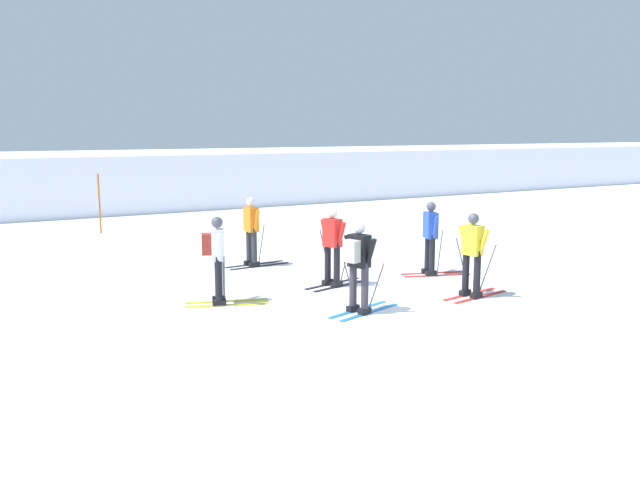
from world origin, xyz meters
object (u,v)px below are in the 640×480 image
at_px(skier_white, 217,256).
at_px(skier_black, 358,263).
at_px(skier_orange, 252,230).
at_px(skier_red, 333,244).
at_px(skier_yellow, 472,253).
at_px(skier_blue, 431,236).
at_px(trail_marker_pole, 99,204).

xyz_separation_m(skier_white, skier_black, (2.03, -1.86, 0.00)).
height_order(skier_orange, skier_red, same).
distance_m(skier_yellow, skier_blue, 2.09).
bearing_deg(trail_marker_pole, skier_red, -73.36).
relative_size(skier_blue, skier_black, 1.00).
relative_size(skier_black, skier_red, 1.00).
xyz_separation_m(skier_white, skier_red, (2.68, 0.20, -0.04)).
height_order(skier_orange, skier_white, same).
relative_size(skier_orange, skier_red, 1.00).
bearing_deg(skier_black, skier_white, 137.50).
bearing_deg(skier_blue, skier_black, -149.07).
bearing_deg(skier_black, skier_orange, 90.45).
distance_m(skier_orange, skier_yellow, 5.61).
bearing_deg(trail_marker_pole, skier_white, -88.43).
relative_size(skier_white, skier_black, 1.00).
xyz_separation_m(skier_orange, skier_blue, (3.22, -2.92, 0.00)).
height_order(skier_yellow, skier_blue, same).
relative_size(skier_white, skier_yellow, 1.00).
bearing_deg(skier_blue, trail_marker_pole, 118.64).
height_order(skier_white, skier_black, same).
bearing_deg(skier_black, skier_blue, 30.93).
bearing_deg(skier_yellow, skier_red, 132.33).
bearing_deg(skier_blue, skier_orange, 137.84).
relative_size(skier_yellow, skier_blue, 1.00).
xyz_separation_m(skier_blue, skier_black, (-3.18, -1.91, 0.04)).
bearing_deg(trail_marker_pole, skier_yellow, -67.76).
xyz_separation_m(skier_yellow, skier_black, (-2.63, 0.11, 0.04)).
bearing_deg(skier_white, skier_yellow, -22.92).
bearing_deg(skier_blue, skier_white, -179.46).
relative_size(skier_blue, skier_red, 1.00).
xyz_separation_m(skier_black, trail_marker_pole, (-2.30, 11.95, 0.01)).
bearing_deg(skier_white, trail_marker_pole, 91.57).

